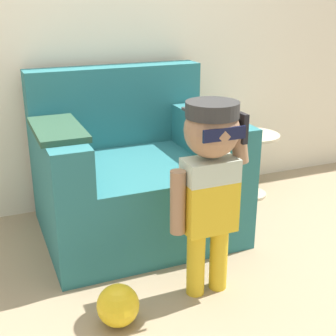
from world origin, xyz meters
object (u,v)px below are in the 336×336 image
at_px(toy_ball, 118,305).
at_px(person_child, 210,171).
at_px(side_table, 252,159).
at_px(armchair, 133,176).

bearing_deg(toy_ball, person_child, 9.18).
xyz_separation_m(side_table, toy_ball, (-1.27, -0.97, -0.18)).
bearing_deg(toy_ball, side_table, 37.47).
xyz_separation_m(person_child, toy_ball, (-0.46, -0.07, -0.52)).
relative_size(person_child, toy_ball, 5.00).
distance_m(armchair, person_child, 0.80).
distance_m(side_table, toy_ball, 1.61).
height_order(armchair, toy_ball, armchair).
height_order(person_child, side_table, person_child).
bearing_deg(person_child, side_table, 48.08).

